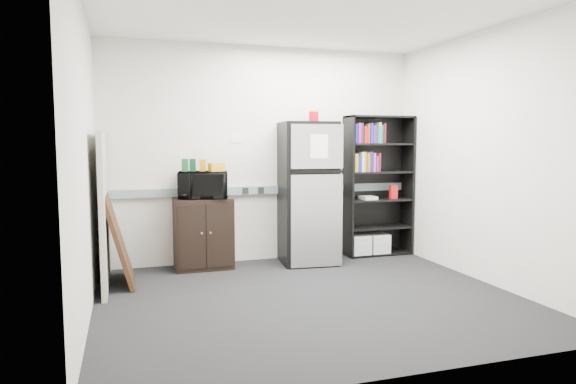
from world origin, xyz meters
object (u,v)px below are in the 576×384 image
object	(u,v)px
cabinet	(203,233)
microwave	(203,185)
cubicle_partition	(104,209)
bookshelf	(377,182)

from	to	relation	value
cabinet	microwave	world-z (taller)	microwave
cubicle_partition	microwave	world-z (taller)	cubicle_partition
cubicle_partition	microwave	size ratio (longest dim) A/B	2.85
bookshelf	cabinet	distance (m)	2.38
cabinet	microwave	xyz separation A→B (m)	(0.00, -0.02, 0.58)
bookshelf	cubicle_partition	xyz separation A→B (m)	(-3.41, -0.49, -0.16)
bookshelf	cabinet	world-z (taller)	bookshelf
cabinet	cubicle_partition	bearing A→B (deg)	-158.86
bookshelf	microwave	world-z (taller)	bookshelf
bookshelf	microwave	bearing A→B (deg)	-177.99
cubicle_partition	microwave	bearing A→B (deg)	20.40
cubicle_partition	bookshelf	bearing A→B (deg)	8.13
cubicle_partition	cabinet	bearing A→B (deg)	21.14
cubicle_partition	cabinet	size ratio (longest dim) A/B	1.91
cubicle_partition	cabinet	distance (m)	1.23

